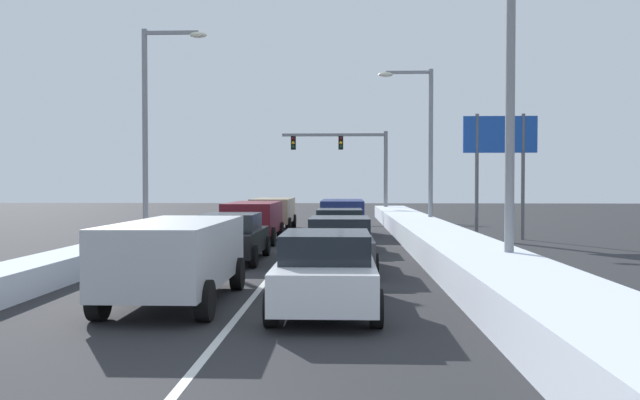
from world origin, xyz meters
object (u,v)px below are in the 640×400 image
(sedan_charcoal_right_lane_second, at_px, (340,244))
(suv_navy_right_lane_fourth, at_px, (342,214))
(street_lamp_right_near, at_px, (494,86))
(roadside_sign_right, at_px, (500,148))
(suv_tan_center_lane_fourth, at_px, (273,211))
(traffic_light_gantry, at_px, (353,155))
(sedan_green_right_lane_third, at_px, (340,229))
(suv_silver_center_lane_nearest, at_px, (177,254))
(street_lamp_right_mid, at_px, (423,135))
(sedan_white_right_lane_nearest, at_px, (326,270))
(sedan_black_center_lane_second, at_px, (232,237))
(street_lamp_left_mid, at_px, (153,117))
(suv_maroon_center_lane_third, at_px, (254,218))

(sedan_charcoal_right_lane_second, bearing_deg, suv_navy_right_lane_fourth, 89.82)
(street_lamp_right_near, height_order, roadside_sign_right, street_lamp_right_near)
(suv_navy_right_lane_fourth, height_order, suv_tan_center_lane_fourth, same)
(traffic_light_gantry, distance_m, roadside_sign_right, 18.51)
(sedan_green_right_lane_third, height_order, suv_silver_center_lane_nearest, suv_silver_center_lane_nearest)
(suv_navy_right_lane_fourth, relative_size, street_lamp_right_mid, 0.61)
(sedan_green_right_lane_third, relative_size, suv_silver_center_lane_nearest, 0.92)
(sedan_charcoal_right_lane_second, relative_size, street_lamp_right_mid, 0.56)
(sedan_white_right_lane_nearest, relative_size, suv_tan_center_lane_fourth, 0.92)
(sedan_charcoal_right_lane_second, relative_size, suv_silver_center_lane_nearest, 0.92)
(suv_navy_right_lane_fourth, bearing_deg, sedan_green_right_lane_third, -90.71)
(sedan_charcoal_right_lane_second, bearing_deg, street_lamp_right_near, -35.32)
(street_lamp_right_near, bearing_deg, sedan_black_center_lane_second, 146.51)
(sedan_black_center_lane_second, bearing_deg, street_lamp_left_mid, 126.17)
(suv_maroon_center_lane_third, bearing_deg, street_lamp_left_mid, -167.79)
(suv_navy_right_lane_fourth, height_order, traffic_light_gantry, traffic_light_gantry)
(sedan_charcoal_right_lane_second, height_order, suv_maroon_center_lane_third, suv_maroon_center_lane_third)
(sedan_white_right_lane_nearest, height_order, sedan_green_right_lane_third, same)
(sedan_charcoal_right_lane_second, relative_size, sedan_green_right_lane_third, 1.00)
(sedan_green_right_lane_third, relative_size, suv_maroon_center_lane_third, 0.92)
(sedan_green_right_lane_third, bearing_deg, traffic_light_gantry, 87.94)
(sedan_white_right_lane_nearest, relative_size, street_lamp_left_mid, 0.52)
(suv_maroon_center_lane_third, relative_size, roadside_sign_right, 0.89)
(sedan_white_right_lane_nearest, xyz_separation_m, traffic_light_gantry, (0.96, 33.36, 3.73))
(street_lamp_left_mid, bearing_deg, roadside_sign_right, 9.86)
(sedan_black_center_lane_second, relative_size, suv_tan_center_lane_fourth, 0.92)
(sedan_green_right_lane_third, distance_m, street_lamp_right_mid, 9.67)
(sedan_green_right_lane_third, bearing_deg, suv_navy_right_lane_fourth, 89.29)
(roadside_sign_right, bearing_deg, street_lamp_left_mid, -170.14)
(sedan_black_center_lane_second, bearing_deg, street_lamp_right_near, -33.49)
(sedan_white_right_lane_nearest, distance_m, sedan_charcoal_right_lane_second, 5.55)
(suv_maroon_center_lane_third, distance_m, street_lamp_left_mid, 5.79)
(suv_silver_center_lane_nearest, bearing_deg, suv_navy_right_lane_fourth, 79.30)
(sedan_charcoal_right_lane_second, xyz_separation_m, street_lamp_right_near, (3.66, -2.59, 3.98))
(street_lamp_left_mid, height_order, roadside_sign_right, street_lamp_left_mid)
(sedan_charcoal_right_lane_second, xyz_separation_m, suv_maroon_center_lane_third, (-3.66, 8.70, 0.25))
(traffic_light_gantry, bearing_deg, suv_silver_center_lane_nearest, -97.00)
(sedan_black_center_lane_second, bearing_deg, sedan_green_right_lane_third, 48.26)
(sedan_white_right_lane_nearest, bearing_deg, street_lamp_right_mid, 77.63)
(sedan_charcoal_right_lane_second, distance_m, traffic_light_gantry, 28.07)
(roadside_sign_right, bearing_deg, sedan_black_center_lane_second, -141.24)
(sedan_green_right_lane_third, bearing_deg, sedan_charcoal_right_lane_second, -89.57)
(sedan_charcoal_right_lane_second, height_order, street_lamp_right_near, street_lamp_right_near)
(sedan_green_right_lane_third, relative_size, roadside_sign_right, 0.82)
(street_lamp_right_mid, xyz_separation_m, roadside_sign_right, (2.94, -3.26, -0.80))
(sedan_green_right_lane_third, xyz_separation_m, suv_maroon_center_lane_third, (-3.62, 2.86, 0.25))
(suv_tan_center_lane_fourth, bearing_deg, suv_navy_right_lane_fourth, -42.38)
(street_lamp_right_mid, distance_m, roadside_sign_right, 4.46)
(sedan_white_right_lane_nearest, bearing_deg, suv_tan_center_lane_fourth, 99.07)
(street_lamp_right_near, bearing_deg, sedan_charcoal_right_lane_second, 144.68)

